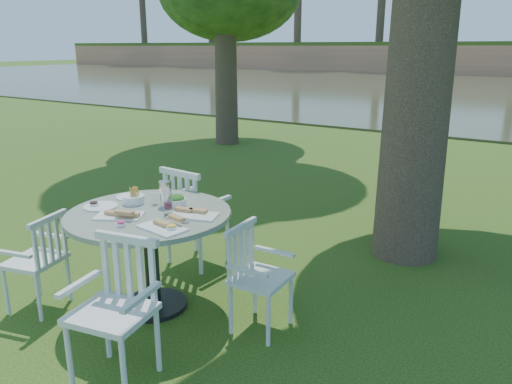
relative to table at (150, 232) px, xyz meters
The scene contains 7 objects.
ground 1.12m from the table, 62.99° to the left, with size 140.00×140.00×0.00m, color #1D3A0C.
table is the anchor object (origin of this frame).
chair_ne 0.91m from the table, 13.61° to the left, with size 0.41×0.44×0.84m.
chair_nw 0.89m from the table, 108.80° to the left, with size 0.55×0.51×1.01m.
chair_sw 0.92m from the table, 144.94° to the right, with size 0.49×0.51×0.84m.
chair_se 0.89m from the table, 58.54° to the right, with size 0.56×0.54×0.96m.
tableware 0.23m from the table, 109.90° to the left, with size 1.16×0.74×0.21m.
Camera 1 is at (2.43, -3.53, 2.15)m, focal length 35.00 mm.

